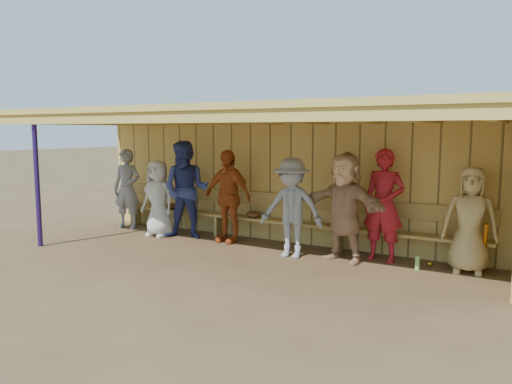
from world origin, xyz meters
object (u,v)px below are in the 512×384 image
bench (277,215)px  player_d (228,196)px  player_e (292,208)px  player_a (127,189)px  player_f (344,207)px  player_h (470,220)px  player_b (158,198)px  player_c (186,190)px  player_g (384,205)px

bench → player_d: bearing=-152.0°
player_e → player_a: bearing=166.8°
bench → player_f: bearing=-21.6°
player_a → player_e: size_ratio=1.03×
bench → player_h: bearing=-5.1°
player_a → player_b: player_a is taller
player_c → player_f: 3.30m
player_b → player_h: 5.77m
player_f → player_g: player_g is taller
player_b → player_f: player_f is taller
player_b → player_f: (3.90, 0.10, 0.13)m
player_b → bench: (2.32, 0.72, -0.24)m
player_b → player_f: size_ratio=0.86×
player_d → player_g: 2.96m
player_a → player_d: 2.62m
player_b → player_e: player_e is taller
player_c → player_g: player_c is taller
player_a → bench: (3.44, 0.45, -0.34)m
player_d → player_h: player_d is taller
player_f → player_g: 0.64m
player_e → bench: bearing=123.3°
player_a → player_e: 4.19m
player_h → player_e: bearing=-176.1°
player_d → player_e: size_ratio=1.06×
player_d → bench: 1.00m
player_d → player_h: (4.26, 0.13, -0.08)m
player_g → player_h: 1.31m
player_f → player_h: (1.86, 0.32, -0.09)m
player_b → player_f: bearing=1.0°
player_c → player_e: bearing=-24.7°
player_c → player_a: bearing=157.3°
player_a → player_c: (1.72, -0.12, 0.10)m
bench → player_e: bearing=-48.6°
player_g → player_c: bearing=-174.0°
player_h → bench: (-3.44, 0.31, -0.28)m
player_d → player_c: bearing=-166.8°
player_a → player_g: player_g is taller
player_b → bench: player_b is taller
player_c → bench: (1.72, 0.57, -0.43)m
player_b → player_e: bearing=-2.4°
player_a → player_f: (5.02, -0.17, 0.03)m
player_c → player_h: bearing=-15.7°
player_f → bench: size_ratio=0.24×
player_b → player_d: (1.49, 0.29, 0.12)m
player_c → player_d: (0.89, 0.14, -0.08)m
player_d → bench: size_ratio=0.23×
player_b → player_h: (5.76, 0.42, 0.04)m
player_h → player_f: bearing=-177.2°
player_a → bench: bearing=-5.5°
player_f → player_h: player_f is taller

